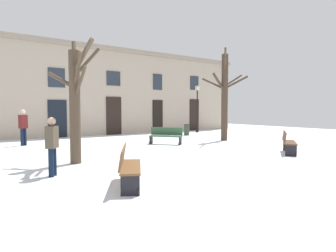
{
  "coord_description": "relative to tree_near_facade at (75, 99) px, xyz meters",
  "views": [
    {
      "loc": [
        -8.02,
        -10.0,
        1.79
      ],
      "look_at": [
        0.0,
        1.82,
        0.98
      ],
      "focal_mm": 30.35,
      "sensor_mm": 36.0,
      "label": 1
    }
  ],
  "objects": [
    {
      "name": "ground_plane",
      "position": [
        5.27,
        0.46,
        -2.16
      ],
      "size": [
        37.97,
        37.97,
        0.0
      ],
      "primitive_type": "plane",
      "color": "white"
    },
    {
      "name": "building_facade",
      "position": [
        5.27,
        9.74,
        1.05
      ],
      "size": [
        23.73,
        0.6,
        6.32
      ],
      "color": "tan",
      "rests_on": "ground"
    },
    {
      "name": "tree_near_facade",
      "position": [
        0.0,
        0.0,
        0.0
      ],
      "size": [
        1.63,
        2.31,
        4.26
      ],
      "color": "#4C3D2D",
      "rests_on": "ground"
    },
    {
      "name": "tree_right_of_center",
      "position": [
        9.26,
        2.3,
        0.52
      ],
      "size": [
        2.49,
        1.98,
        5.09
      ],
      "color": "#423326",
      "rests_on": "ground"
    },
    {
      "name": "streetlamp",
      "position": [
        11.82,
        7.8,
        0.14
      ],
      "size": [
        0.3,
        0.3,
        3.75
      ],
      "color": "black",
      "rests_on": "ground"
    },
    {
      "name": "litter_bin",
      "position": [
        9.5,
        6.17,
        -1.77
      ],
      "size": [
        0.4,
        0.4,
        0.77
      ],
      "color": "#2D3D2D",
      "rests_on": "ground"
    },
    {
      "name": "bench_back_to_back_left",
      "position": [
        0.2,
        -3.53,
        -1.68
      ],
      "size": [
        1.25,
        1.77,
        0.94
      ],
      "rotation": [
        0.0,
        0.0,
        1.08
      ],
      "color": "brown",
      "rests_on": "ground"
    },
    {
      "name": "bench_near_center_tree",
      "position": [
        5.4,
        2.66,
        -1.71
      ],
      "size": [
        1.47,
        1.59,
        0.88
      ],
      "rotation": [
        0.0,
        0.0,
        5.43
      ],
      "color": "#2D4C33",
      "rests_on": "ground"
    },
    {
      "name": "bench_near_lamp",
      "position": [
        7.88,
        -2.7,
        -1.69
      ],
      "size": [
        1.68,
        1.41,
        0.91
      ],
      "rotation": [
        0.0,
        0.0,
        0.63
      ],
      "color": "#51331E",
      "rests_on": "ground"
    },
    {
      "name": "person_crossing_plaza",
      "position": [
        -1.08,
        -1.53,
        -1.28
      ],
      "size": [
        0.4,
        0.44,
        1.6
      ],
      "rotation": [
        0.0,
        0.0,
        0.96
      ],
      "color": "black",
      "rests_on": "ground"
    },
    {
      "name": "person_near_bench",
      "position": [
        -0.81,
        6.2,
        -1.14
      ],
      "size": [
        0.44,
        0.39,
        1.81
      ],
      "rotation": [
        0.0,
        0.0,
        3.7
      ],
      "color": "black",
      "rests_on": "ground"
    }
  ]
}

